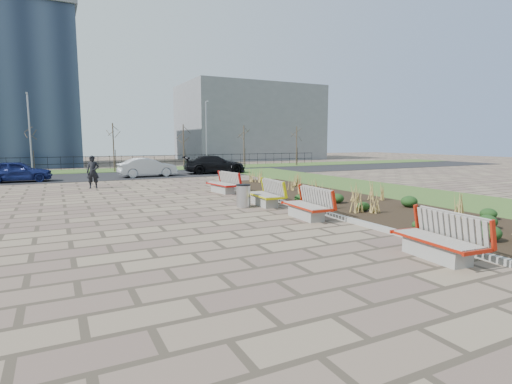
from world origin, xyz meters
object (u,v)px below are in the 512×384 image
pedestrian (93,172)px  car_silver (148,167)px  litter_bin (243,196)px  lamp_east (206,136)px  bench_b (306,204)px  bench_d (222,183)px  car_blue (17,171)px  bench_c (264,193)px  car_black (215,164)px  lamp_west (30,135)px  bench_a (437,237)px

pedestrian → car_silver: (4.10, 5.74, -0.21)m
litter_bin → lamp_east: 21.65m
bench_b → pedestrian: (-5.61, 12.33, 0.40)m
bench_d → pedestrian: size_ratio=1.17×
bench_b → pedestrian: bearing=117.2°
litter_bin → car_blue: (-8.67, 14.80, 0.25)m
bench_c → car_blue: size_ratio=0.54×
bench_b → lamp_east: lamp_east is taller
bench_b → pedestrian: 13.55m
pedestrian → car_blue: 6.79m
car_black → lamp_west: bearing=75.6°
bench_a → car_blue: size_ratio=0.54×
bench_a → bench_d: (0.00, 12.58, 0.00)m
car_silver → car_black: 5.35m
car_silver → bench_c: bearing=-178.8°
car_blue → lamp_west: lamp_west is taller
bench_c → car_blue: car_blue is taller
pedestrian → bench_c: bearing=-48.5°
bench_c → litter_bin: size_ratio=2.40×
bench_d → pedestrian: pedestrian is taller
car_silver → bench_a: bearing=179.2°
car_blue → car_black: 13.39m
bench_a → lamp_east: size_ratio=0.35×
bench_a → bench_c: size_ratio=1.00×
bench_d → car_black: 11.77m
bench_b → car_silver: car_silver is taller
bench_b → lamp_east: 24.38m
bench_a → litter_bin: bench_a is taller
bench_d → car_blue: bearing=125.6°
bench_d → lamp_west: lamp_west is taller
bench_b → bench_d: same height
car_black → lamp_east: (1.19, 5.14, 2.32)m
car_black → car_silver: bearing=103.0°
litter_bin → bench_b: bearing=-73.8°
bench_a → car_silver: (-1.51, 23.20, 0.19)m
car_black → lamp_east: lamp_east is taller
bench_d → lamp_west: 18.77m
pedestrian → bench_d: bearing=-30.5°
litter_bin → car_blue: bearing=120.4°
pedestrian → car_black: 11.31m
bench_c → bench_b: bearing=-86.3°
car_silver → lamp_west: size_ratio=0.67×
bench_c → lamp_west: size_ratio=0.35×
bench_b → bench_d: size_ratio=1.00×
car_silver → car_black: (5.33, 0.52, 0.04)m
car_blue → car_black: size_ratio=0.80×
bench_a → bench_b: (0.00, 5.13, 0.00)m
pedestrian → car_silver: bearing=65.0°
car_silver → bench_b: bearing=-179.7°
bench_d → pedestrian: bearing=131.9°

